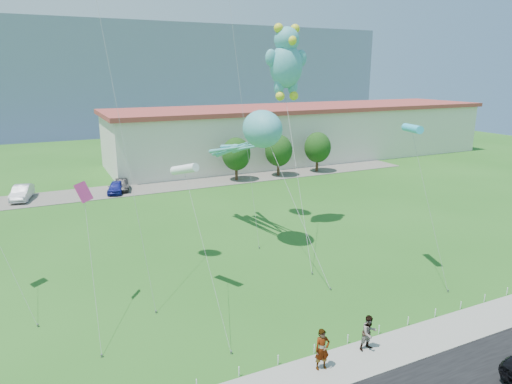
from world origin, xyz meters
TOP-DOWN VIEW (x-y plane):
  - ground at (0.00, 0.00)m, footprint 160.00×160.00m
  - sidewalk at (0.00, -2.75)m, footprint 80.00×2.50m
  - parking_strip at (0.00, 35.00)m, footprint 70.00×6.00m
  - hill_ridge at (0.00, 120.00)m, footprint 160.00×50.00m
  - warehouse at (26.00, 44.00)m, footprint 61.00×15.00m
  - rope_fence at (0.00, -1.30)m, footprint 26.05×0.05m
  - tree_near at (10.00, 34.00)m, footprint 3.60×3.60m
  - tree_mid at (16.00, 34.00)m, footprint 3.60×3.60m
  - tree_far at (22.00, 34.00)m, footprint 3.60×3.60m
  - pedestrian_left at (-1.40, -2.54)m, footprint 0.78×0.56m
  - pedestrian_right at (1.51, -2.26)m, footprint 0.89×0.69m
  - parked_car_silver at (-14.27, 35.55)m, footprint 2.54×4.92m
  - parked_car_blue at (-4.73, 34.12)m, footprint 2.71×4.17m
  - parked_car_black at (-3.92, 35.07)m, footprint 1.84×4.02m
  - octopus_kite at (2.96, 13.87)m, footprint 2.78×15.81m
  - teddy_bear_kite at (6.68, 15.67)m, footprint 4.84×10.54m
  - small_kite_white at (-4.53, 7.51)m, footprint 0.50×8.33m
  - small_kite_pink at (-10.11, 7.84)m, footprint 1.29×6.18m
  - small_kite_cyan at (9.50, 4.17)m, footprint 0.82×4.85m

SIDE VIEW (x-z plane):
  - ground at x=0.00m, z-range 0.00..0.00m
  - parking_strip at x=0.00m, z-range 0.00..0.06m
  - sidewalk at x=0.00m, z-range 0.00..0.10m
  - rope_fence at x=0.00m, z-range 0.00..0.50m
  - parked_car_black at x=-3.92m, z-range 0.06..1.34m
  - parked_car_blue at x=-4.73m, z-range 0.06..1.38m
  - parked_car_silver at x=-14.27m, z-range 0.06..1.61m
  - pedestrian_right at x=1.51m, z-range 0.10..1.91m
  - pedestrian_left at x=-1.40m, z-range 0.10..2.09m
  - tree_near at x=10.00m, z-range 0.65..6.12m
  - tree_mid at x=16.00m, z-range 0.65..6.12m
  - tree_far at x=22.00m, z-range 0.65..6.12m
  - warehouse at x=26.00m, z-range 0.02..8.22m
  - small_kite_pink at x=-10.11m, z-range 2.58..9.92m
  - small_kite_white at x=-4.53m, z-range 3.64..11.91m
  - octopus_kite at x=2.96m, z-range 3.12..13.76m
  - small_kite_cyan at x=9.50m, z-range 4.62..14.89m
  - hill_ridge at x=0.00m, z-range 0.00..25.00m
  - teddy_bear_kite at x=6.68m, z-range 5.70..22.71m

